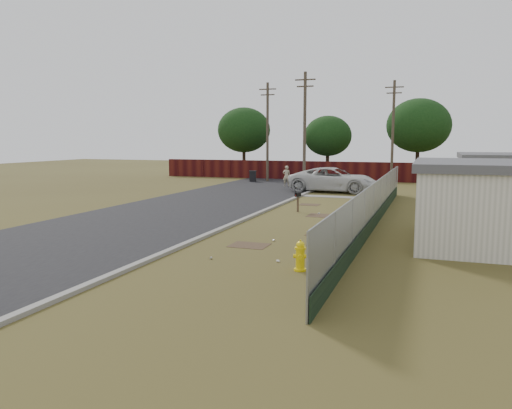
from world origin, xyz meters
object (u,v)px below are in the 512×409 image
at_px(trash_bin, 253,176).
at_px(pedestrian, 287,176).
at_px(mailbox, 298,196).
at_px(pickup_truck, 334,180).
at_px(fire_hydrant, 300,256).

bearing_deg(trash_bin, pedestrian, -39.27).
distance_m(mailbox, trash_bin, 19.41).
bearing_deg(pickup_truck, fire_hydrant, -168.34).
height_order(fire_hydrant, trash_bin, trash_bin).
bearing_deg(fire_hydrant, trash_bin, 112.50).
bearing_deg(fire_hydrant, pedestrian, 106.96).
bearing_deg(pedestrian, mailbox, 91.35).
bearing_deg(pickup_truck, mailbox, -175.94).
relative_size(mailbox, pedestrian, 0.63).
relative_size(fire_hydrant, mailbox, 0.87).
bearing_deg(pedestrian, trash_bin, -56.40).
bearing_deg(fire_hydrant, mailbox, 105.14).
relative_size(pedestrian, trash_bin, 1.71).
bearing_deg(fire_hydrant, pickup_truck, 98.30).
relative_size(fire_hydrant, trash_bin, 0.93).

